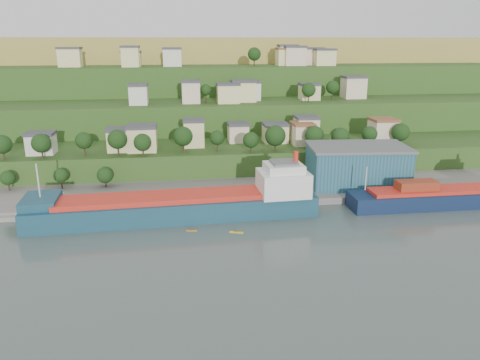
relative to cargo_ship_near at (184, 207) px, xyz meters
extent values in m
plane|color=#414E4C|center=(10.26, -9.88, -3.19)|extent=(500.00, 500.00, 0.00)
cube|color=slate|center=(30.26, 18.12, -3.19)|extent=(220.00, 26.00, 4.00)
cube|color=slate|center=(-44.74, 12.12, -3.19)|extent=(40.00, 18.00, 2.40)
cube|color=#284719|center=(10.26, 46.12, -3.19)|extent=(260.00, 32.00, 20.00)
cube|color=#284719|center=(10.26, 76.12, -3.19)|extent=(280.00, 32.00, 44.00)
cube|color=#284719|center=(10.26, 106.12, -3.19)|extent=(300.00, 32.00, 70.00)
cube|color=olive|center=(10.26, 180.12, -3.19)|extent=(360.00, 120.00, 96.00)
cube|color=silver|center=(-46.51, 40.44, 10.04)|extent=(8.62, 7.39, 6.45)
cube|color=#3F3F44|center=(-46.51, 40.44, 13.71)|extent=(9.22, 7.99, 0.90)
cube|color=beige|center=(-20.64, 41.36, 10.32)|extent=(8.39, 7.89, 7.02)
cube|color=#3F3F44|center=(-20.64, 41.36, 14.28)|extent=(8.99, 8.49, 0.90)
cube|color=silver|center=(-14.14, 44.68, 10.02)|extent=(8.51, 8.59, 6.42)
cube|color=#3F3F44|center=(-14.14, 44.68, 13.69)|extent=(9.11, 9.19, 0.90)
cube|color=beige|center=(-13.19, 40.27, 10.84)|extent=(9.73, 8.85, 8.07)
cube|color=#3F3F44|center=(-13.19, 40.27, 15.33)|extent=(10.33, 9.45, 0.90)
cube|color=beige|center=(4.67, 44.76, 11.31)|extent=(7.11, 7.07, 8.99)
cube|color=#3F3F44|center=(4.67, 44.76, 16.25)|extent=(7.71, 7.67, 0.90)
cube|color=beige|center=(21.43, 50.66, 9.96)|extent=(7.30, 7.37, 6.29)
cube|color=#3F3F44|center=(21.43, 50.66, 13.55)|extent=(7.90, 7.97, 0.90)
cube|color=beige|center=(35.08, 48.26, 9.99)|extent=(8.70, 8.18, 6.35)
cube|color=#3F3F44|center=(35.08, 48.26, 13.61)|extent=(9.30, 8.78, 0.90)
cube|color=beige|center=(43.94, 42.61, 10.44)|extent=(7.04, 8.80, 7.26)
cube|color=brown|center=(43.94, 42.61, 14.52)|extent=(7.64, 9.40, 0.90)
cube|color=beige|center=(46.86, 48.07, 11.17)|extent=(7.99, 8.70, 8.72)
cube|color=#3F3F44|center=(46.86, 48.07, 15.98)|extent=(8.59, 9.30, 0.90)
cube|color=beige|center=(74.59, 42.35, 10.89)|extent=(8.76, 8.82, 8.16)
cube|color=brown|center=(74.59, 42.35, 15.42)|extent=(9.36, 9.42, 0.90)
cube|color=silver|center=(-15.92, 71.25, 22.44)|extent=(7.06, 8.49, 7.25)
cube|color=#3F3F44|center=(-15.92, 71.25, 26.52)|extent=(7.66, 9.09, 0.90)
cube|color=beige|center=(4.89, 72.92, 22.97)|extent=(7.17, 7.94, 8.31)
cube|color=#3F3F44|center=(4.89, 72.92, 27.57)|extent=(7.77, 8.54, 0.90)
cube|color=beige|center=(19.93, 70.46, 22.41)|extent=(8.80, 7.07, 7.20)
cube|color=#3F3F44|center=(19.93, 70.46, 26.46)|extent=(9.40, 7.67, 0.90)
cube|color=beige|center=(22.17, 81.94, 21.89)|extent=(9.44, 7.16, 6.17)
cube|color=#3F3F44|center=(22.17, 81.94, 25.43)|extent=(10.04, 7.76, 0.90)
cube|color=beige|center=(26.75, 74.75, 22.78)|extent=(9.66, 8.73, 7.94)
cube|color=#3F3F44|center=(26.75, 74.75, 27.21)|extent=(10.26, 9.33, 0.90)
cube|color=silver|center=(30.27, 79.26, 22.43)|extent=(8.25, 8.02, 7.23)
cube|color=#3F3F44|center=(30.27, 79.26, 26.50)|extent=(8.85, 8.62, 0.90)
cube|color=beige|center=(55.69, 76.63, 21.89)|extent=(7.87, 7.80, 6.16)
cube|color=#3F3F44|center=(55.69, 76.63, 25.42)|extent=(8.47, 8.40, 0.90)
cube|color=beige|center=(76.63, 80.02, 23.20)|extent=(9.30, 8.46, 8.79)
cube|color=#3F3F44|center=(76.63, 80.02, 28.05)|extent=(9.90, 9.06, 0.90)
cube|color=beige|center=(-47.85, 105.11, 35.73)|extent=(9.80, 7.04, 7.84)
cube|color=#3F3F44|center=(-47.85, 105.11, 40.10)|extent=(10.40, 7.64, 0.90)
cube|color=beige|center=(-21.10, 107.95, 34.82)|extent=(8.63, 7.97, 6.01)
cube|color=#3F3F44|center=(-21.10, 107.95, 38.27)|extent=(9.23, 8.57, 0.90)
cube|color=beige|center=(-20.80, 102.02, 36.02)|extent=(7.70, 8.65, 8.42)
cube|color=#3F3F44|center=(-20.80, 102.02, 40.68)|extent=(8.30, 9.25, 0.90)
cube|color=silver|center=(-2.24, 103.91, 35.61)|extent=(8.27, 7.22, 7.60)
cube|color=#3F3F44|center=(-2.24, 103.91, 39.86)|extent=(8.87, 7.82, 0.90)
cube|color=beige|center=(52.19, 105.43, 35.49)|extent=(9.75, 8.21, 7.36)
cube|color=brown|center=(52.19, 105.43, 39.62)|extent=(10.35, 8.81, 0.90)
cube|color=beige|center=(52.67, 106.33, 36.20)|extent=(8.71, 7.07, 8.77)
cube|color=#3F3F44|center=(52.67, 106.33, 41.04)|extent=(9.31, 7.67, 0.90)
cube|color=beige|center=(55.26, 103.57, 35.94)|extent=(9.77, 8.82, 8.26)
cube|color=#3F3F44|center=(55.26, 103.57, 40.52)|extent=(10.37, 9.42, 0.90)
cube|color=beige|center=(65.23, 107.37, 35.52)|extent=(9.56, 7.34, 7.41)
cube|color=#3F3F44|center=(65.23, 107.37, 39.67)|extent=(10.16, 7.94, 0.90)
cube|color=beige|center=(69.41, 101.65, 35.31)|extent=(9.43, 7.94, 7.00)
cube|color=#3F3F44|center=(69.41, 101.65, 39.26)|extent=(10.03, 8.54, 0.90)
cylinder|color=#382619|center=(-56.25, 33.06, 8.53)|extent=(0.50, 0.50, 3.44)
sphere|color=black|center=(-56.25, 33.06, 11.89)|extent=(5.96, 5.96, 5.96)
cylinder|color=#382619|center=(-44.44, 32.99, 8.51)|extent=(0.50, 0.50, 3.40)
sphere|color=black|center=(-44.44, 32.99, 11.90)|extent=(6.13, 6.13, 6.13)
cylinder|color=#382619|center=(-31.49, 34.70, 8.68)|extent=(0.50, 0.50, 3.74)
sphere|color=black|center=(-31.49, 34.70, 12.07)|extent=(5.52, 5.52, 5.52)
cylinder|color=#382619|center=(-20.66, 33.58, 8.74)|extent=(0.50, 0.50, 3.86)
sphere|color=black|center=(-20.66, 33.58, 12.43)|extent=(6.39, 6.39, 6.39)
cylinder|color=#382619|center=(-12.55, 32.30, 8.31)|extent=(0.50, 0.50, 3.01)
sphere|color=black|center=(-12.55, 32.30, 11.42)|extent=(5.83, 5.83, 5.83)
cylinder|color=#382619|center=(0.72, 36.02, 8.66)|extent=(0.50, 0.50, 3.71)
sphere|color=black|center=(0.72, 36.02, 12.34)|extent=(6.63, 6.63, 6.63)
cylinder|color=#382619|center=(12.25, 35.53, 8.52)|extent=(0.50, 0.50, 3.42)
sphere|color=black|center=(12.25, 35.53, 11.62)|extent=(5.03, 5.03, 5.03)
cylinder|color=#382619|center=(23.42, 32.55, 8.25)|extent=(0.50, 0.50, 2.88)
sphere|color=black|center=(23.42, 32.55, 11.20)|extent=(5.47, 5.47, 5.47)
cylinder|color=#382619|center=(32.00, 33.43, 8.55)|extent=(0.50, 0.50, 3.47)
sphere|color=black|center=(32.00, 33.43, 12.24)|extent=(7.11, 7.11, 7.11)
cylinder|color=#382619|center=(46.14, 34.68, 8.37)|extent=(0.50, 0.50, 3.12)
sphere|color=black|center=(46.14, 34.68, 11.75)|extent=(6.62, 6.62, 6.62)
cylinder|color=#382619|center=(54.83, 32.56, 8.27)|extent=(0.50, 0.50, 2.91)
sphere|color=black|center=(54.83, 32.56, 11.45)|extent=(6.28, 6.28, 6.28)
cylinder|color=#382619|center=(65.24, 32.35, 8.77)|extent=(0.50, 0.50, 3.91)
sphere|color=black|center=(65.24, 32.35, 12.20)|extent=(5.34, 5.34, 5.34)
cylinder|color=#382619|center=(78.26, 35.61, 8.44)|extent=(0.50, 0.50, 3.26)
sphere|color=black|center=(78.26, 35.61, 11.84)|extent=(6.43, 6.43, 6.43)
cylinder|color=#382619|center=(10.92, 71.68, 20.83)|extent=(0.50, 0.50, 4.04)
sphere|color=black|center=(10.92, 71.68, 24.10)|extent=(4.55, 4.55, 4.55)
cylinder|color=#382619|center=(53.24, 69.09, 20.52)|extent=(0.50, 0.50, 3.42)
sphere|color=black|center=(53.24, 69.09, 23.83)|extent=(5.79, 5.79, 5.79)
cylinder|color=#382619|center=(35.18, 98.37, 33.74)|extent=(0.50, 0.50, 3.85)
sphere|color=black|center=(35.18, 98.37, 37.33)|extent=(6.07, 6.07, 6.07)
cylinder|color=#382619|center=(65.65, 75.77, 20.70)|extent=(0.50, 0.50, 3.77)
sphere|color=black|center=(65.65, 75.77, 24.14)|extent=(5.66, 5.66, 5.66)
cube|color=#14384C|center=(-2.57, 0.00, -1.52)|extent=(78.16, 16.02, 7.77)
cube|color=red|center=(-4.78, 0.00, 3.02)|extent=(58.11, 12.82, 1.33)
cube|color=#14384C|center=(-36.95, 0.00, 3.47)|extent=(9.47, 12.63, 2.22)
cube|color=silver|center=(27.39, 0.00, 5.69)|extent=(13.84, 11.74, 6.66)
cube|color=silver|center=(27.39, 0.00, 10.12)|extent=(10.41, 9.36, 2.22)
cube|color=#595B5E|center=(27.39, 0.00, 11.57)|extent=(6.98, 6.98, 0.67)
cylinder|color=red|center=(30.71, 0.00, 12.90)|extent=(1.40, 1.40, 3.33)
cylinder|color=silver|center=(-36.95, 0.00, 9.01)|extent=(0.42, 0.42, 8.87)
cube|color=silver|center=(-33.63, 0.00, 1.03)|extent=(16.13, 13.29, 0.28)
cube|color=#0D2039|center=(76.41, -0.01, -1.93)|extent=(58.16, 9.83, 6.39)
cube|color=red|center=(74.48, -0.01, 1.75)|extent=(42.65, 8.05, 0.97)
cylinder|color=silver|center=(51.22, -0.01, 6.02)|extent=(0.31, 0.31, 6.78)
cube|color=maroon|center=(66.72, -0.01, 3.50)|extent=(11.64, 4.87, 2.52)
cube|color=#1D4959|center=(55.43, 17.43, 4.81)|extent=(31.42, 20.48, 12.00)
cube|color=#595B5E|center=(55.43, 17.43, 11.21)|extent=(32.50, 21.56, 0.80)
cube|color=white|center=(-37.99, 14.03, -0.44)|extent=(7.19, 5.02, 3.10)
cube|color=silver|center=(-33.88, 7.17, -1.60)|extent=(4.00, 1.67, 0.79)
cube|color=orange|center=(1.59, -9.42, -3.08)|extent=(2.90, 0.95, 0.21)
sphere|color=#3F3F44|center=(1.59, -9.42, -2.72)|extent=(0.50, 0.50, 0.50)
cube|color=gold|center=(12.80, -12.05, -3.06)|extent=(3.53, 1.79, 0.26)
sphere|color=#3F3F44|center=(12.80, -12.05, -2.61)|extent=(0.62, 0.62, 0.62)
camera|label=1|loc=(-0.89, -120.54, 43.58)|focal=35.00mm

